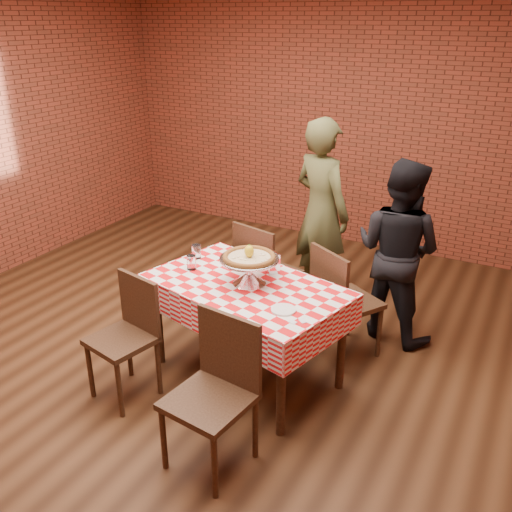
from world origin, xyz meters
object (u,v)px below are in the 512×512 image
pizza_stand (249,271)px  chair_near_right (209,399)px  pizza (249,258)px  chair_near_left (121,342)px  water_glass_right (196,252)px  chair_far_left (269,272)px  water_glass_left (191,262)px  table (247,331)px  condiment_caddy (271,263)px  chair_far_right (347,301)px  diner_olive (321,212)px  diner_black (397,251)px

pizza_stand → chair_near_right: (0.24, -0.92, -0.39)m
pizza → chair_near_left: pizza is taller
water_glass_right → chair_far_left: bearing=61.3°
water_glass_left → chair_near_left: bearing=-103.3°
table → chair_far_left: 0.85m
water_glass_left → condiment_caddy: condiment_caddy is taller
water_glass_left → chair_far_right: size_ratio=0.12×
pizza → chair_near_left: bearing=-134.8°
condiment_caddy → chair_far_right: (0.47, 0.38, -0.38)m
pizza → chair_far_left: bearing=107.2°
chair_far_right → water_glass_left: bearing=62.1°
table → chair_far_right: size_ratio=1.50×
water_glass_left → water_glass_right: (-0.08, 0.19, 0.00)m
chair_far_left → chair_far_right: size_ratio=1.01×
pizza_stand → water_glass_right: pizza_stand is taller
condiment_caddy → diner_olive: diner_olive is taller
pizza → condiment_caddy: 0.27m
condiment_caddy → chair_near_right: chair_near_right is taller
table → chair_far_left: bearing=106.0°
condiment_caddy → chair_near_left: (-0.70, -0.89, -0.40)m
chair_near_left → diner_olive: 2.19m
chair_near_right → diner_olive: size_ratio=0.54×
chair_near_left → chair_far_left: chair_far_left is taller
water_glass_left → chair_far_left: chair_far_left is taller
diner_olive → pizza_stand: bearing=115.5°
diner_olive → diner_black: diner_olive is taller
pizza_stand → chair_near_left: 1.01m
diner_olive → table: bearing=115.0°
water_glass_left → chair_near_left: (-0.15, -0.65, -0.38)m
pizza_stand → pizza: (0.00, -0.00, 0.10)m
pizza_stand → diner_olive: size_ratio=0.25×
pizza → chair_far_right: 0.95m
chair_near_left → water_glass_right: bearing=97.4°
chair_far_right → diner_olive: bearing=-23.9°
table → diner_olive: size_ratio=0.81×
water_glass_left → diner_olive: size_ratio=0.06×
chair_far_right → diner_black: 0.60m
chair_far_left → diner_black: size_ratio=0.61×
table → chair_far_right: chair_far_right is taller
chair_far_left → diner_black: (1.01, 0.28, 0.29)m
table → chair_far_left: (-0.23, 0.82, 0.09)m
table → chair_far_left: chair_far_left is taller
chair_near_left → water_glass_left: bearing=89.0°
chair_far_left → diner_black: diner_black is taller
chair_near_left → diner_black: 2.25m
pizza → chair_far_right: pizza is taller
water_glass_left → chair_far_left: (0.25, 0.79, -0.35)m
water_glass_left → chair_far_right: 1.24m
chair_far_right → diner_black: bearing=-86.2°
pizza → condiment_caddy: bearing=76.9°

